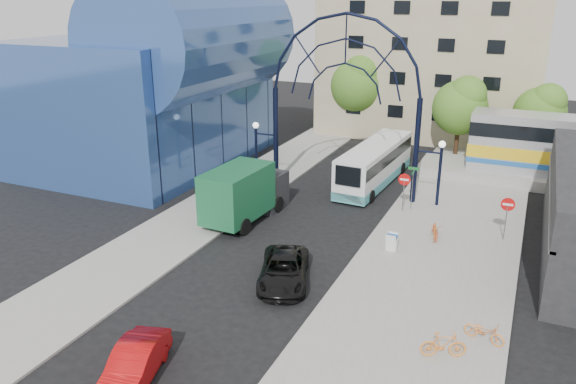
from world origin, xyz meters
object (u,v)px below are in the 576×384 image
at_px(city_bus, 375,163).
at_px(black_suv, 284,270).
at_px(tree_north_b, 359,82).
at_px(bike_near_b, 435,232).
at_px(stop_sign, 404,183).
at_px(do_not_enter_sign, 507,209).
at_px(bike_far_b, 443,345).
at_px(tree_north_a, 462,105).
at_px(bike_near_a, 435,230).
at_px(gateway_arch, 345,69).
at_px(red_sedan, 134,365).
at_px(bike_far_a, 485,332).
at_px(tree_north_c, 542,110).
at_px(green_truck, 245,192).
at_px(street_name_sign, 413,179).
at_px(sandwich_board, 392,240).

height_order(city_bus, black_suv, city_bus).
bearing_deg(black_suv, tree_north_b, 81.06).
xyz_separation_m(tree_north_b, bike_near_b, (11.33, -21.49, -4.70)).
xyz_separation_m(stop_sign, do_not_enter_sign, (6.20, -2.00, -0.02)).
xyz_separation_m(city_bus, bike_far_b, (8.15, -19.27, -0.88)).
bearing_deg(do_not_enter_sign, bike_far_b, -95.95).
bearing_deg(tree_north_a, city_bus, -116.76).
height_order(stop_sign, black_suv, stop_sign).
bearing_deg(bike_near_a, gateway_arch, 127.70).
bearing_deg(red_sedan, bike_far_a, 17.86).
bearing_deg(red_sedan, tree_north_c, 55.39).
bearing_deg(black_suv, green_truck, 110.74).
distance_m(gateway_arch, tree_north_a, 13.98).
height_order(tree_north_b, bike_near_b, tree_north_b).
bearing_deg(tree_north_c, bike_far_b, -94.55).
bearing_deg(black_suv, stop_sign, 55.06).
distance_m(do_not_enter_sign, bike_near_b, 4.12).
xyz_separation_m(city_bus, red_sedan, (-1.77, -25.04, -0.86)).
xyz_separation_m(tree_north_a, black_suv, (-4.42, -25.32, -3.93)).
relative_size(tree_north_c, bike_far_b, 3.67).
height_order(black_suv, bike_far_b, black_suv).
bearing_deg(bike_near_a, city_bus, 108.88).
bearing_deg(stop_sign, black_suv, -105.22).
height_order(red_sedan, bike_far_b, red_sedan).
distance_m(do_not_enter_sign, bike_far_a, 10.78).
height_order(tree_north_a, red_sedan, tree_north_a).
distance_m(stop_sign, black_suv, 11.88).
bearing_deg(red_sedan, black_suv, 61.98).
xyz_separation_m(green_truck, bike_near_a, (11.24, 1.63, -1.16)).
height_order(tree_north_a, bike_far_a, tree_north_a).
bearing_deg(bike_near_b, city_bus, 118.47).
xyz_separation_m(do_not_enter_sign, bike_near_b, (-3.54, -1.57, -1.41)).
bearing_deg(street_name_sign, bike_near_a, -60.21).
relative_size(street_name_sign, bike_near_a, 1.61).
height_order(sandwich_board, tree_north_c, tree_north_c).
bearing_deg(tree_north_c, city_bus, -133.72).
height_order(sandwich_board, red_sedan, red_sedan).
distance_m(tree_north_c, bike_near_a, 20.14).
distance_m(gateway_arch, bike_far_a, 20.04).
relative_size(stop_sign, black_suv, 0.52).
bearing_deg(red_sedan, tree_north_a, 63.73).
relative_size(bike_near_a, bike_near_b, 1.17).
relative_size(green_truck, black_suv, 1.44).
bearing_deg(stop_sign, do_not_enter_sign, -17.88).
distance_m(stop_sign, city_bus, 5.88).
xyz_separation_m(gateway_arch, sandwich_board, (5.60, -8.02, -7.81)).
height_order(do_not_enter_sign, sandwich_board, do_not_enter_sign).
bearing_deg(bike_near_b, red_sedan, -121.22).
height_order(gateway_arch, bike_near_a, gateway_arch).
relative_size(stop_sign, bike_far_b, 1.41).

